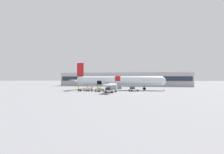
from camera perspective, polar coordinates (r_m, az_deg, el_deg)
ground_plane at (r=49.80m, az=0.83°, el=-5.51°), size 500.00×500.00×0.00m
apron_marking_line at (r=43.56m, az=2.76°, el=-6.20°), size 24.58×3.42×0.01m
terminal_strip at (r=89.65m, az=4.49°, el=-0.86°), size 74.78×10.92×7.74m
airplane at (r=56.34m, az=1.88°, el=-1.67°), size 34.85×31.78×10.37m
baggage_tug_lead at (r=50.92m, az=8.15°, el=-4.69°), size 3.59×2.78×1.41m
baggage_tug_mid at (r=44.66m, az=-1.19°, el=-5.20°), size 2.94×1.83×1.59m
baggage_cart_loading at (r=52.10m, az=-9.14°, el=-4.64°), size 4.03×2.74×1.15m
baggage_cart_queued at (r=48.89m, az=-4.83°, el=-4.99°), size 3.47×2.71×1.15m
ground_crew_loader_a at (r=52.61m, az=-5.49°, el=-4.30°), size 0.54×0.52×1.65m
ground_crew_loader_b at (r=50.13m, az=-12.64°, el=-4.34°), size 0.43×0.64×1.85m
ground_crew_driver at (r=55.04m, az=-9.35°, el=-4.09°), size 0.56×0.54×1.72m
ground_crew_supervisor at (r=49.27m, az=-7.67°, el=-4.46°), size 0.47×0.63×1.79m
ground_crew_helper at (r=51.33m, az=-4.66°, el=-4.43°), size 0.47×0.54×1.57m
suitcase_on_tarmac_upright at (r=50.67m, az=-11.78°, el=-5.04°), size 0.47×0.39×0.75m
suitcase_on_tarmac_spare at (r=51.92m, az=-12.16°, el=-4.99°), size 0.44×0.20×0.65m
safety_cone_nose at (r=55.49m, az=19.19°, el=-4.66°), size 0.44×0.44×0.64m
safety_cone_engine_left at (r=40.22m, az=-2.60°, el=-6.30°), size 0.64×0.64×0.56m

